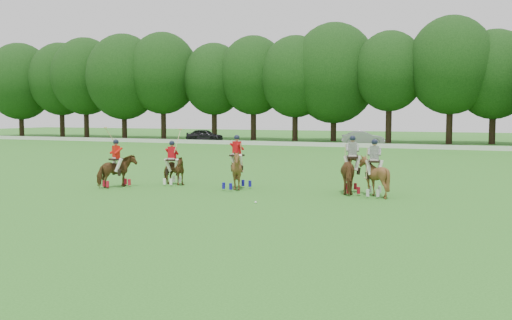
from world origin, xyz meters
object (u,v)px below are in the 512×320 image
at_px(polo_red_a, 116,170).
at_px(polo_stripe_b, 374,176).
at_px(polo_stripe_a, 352,172).
at_px(polo_ball, 256,202).
at_px(polo_red_b, 172,170).
at_px(car_left, 205,135).
at_px(polo_red_c, 237,169).
at_px(car_mid, 363,138).

relative_size(polo_red_a, polo_stripe_b, 1.17).
xyz_separation_m(polo_stripe_a, polo_ball, (-2.75, -4.18, -0.88)).
bearing_deg(polo_ball, polo_red_b, 148.15).
xyz_separation_m(car_left, polo_red_c, (21.79, -37.98, 0.15)).
bearing_deg(polo_red_b, car_left, 115.80).
relative_size(polo_red_b, polo_ball, 29.69).
bearing_deg(car_left, polo_ball, -155.46).
height_order(car_left, polo_red_b, polo_red_b).
bearing_deg(car_left, polo_red_b, -159.93).
bearing_deg(polo_stripe_a, polo_ball, -123.34).
xyz_separation_m(polo_red_c, polo_ball, (2.35, -3.39, -0.87)).
xyz_separation_m(car_mid, polo_stripe_a, (7.56, -37.19, 0.17)).
distance_m(car_left, polo_ball, 47.91).
relative_size(car_mid, polo_red_a, 1.64).
xyz_separation_m(polo_red_b, polo_ball, (5.92, -3.68, -0.70)).
xyz_separation_m(polo_red_a, polo_red_c, (5.47, 1.54, 0.11)).
bearing_deg(polo_ball, polo_red_a, 166.66).
height_order(car_mid, polo_red_c, polo_red_c).
height_order(polo_stripe_b, polo_ball, polo_stripe_b).
bearing_deg(polo_stripe_b, polo_red_b, 179.84).
xyz_separation_m(polo_red_b, polo_stripe_b, (9.72, -0.03, 0.12)).
bearing_deg(car_mid, polo_stripe_b, 176.64).
bearing_deg(polo_stripe_a, polo_stripe_b, -26.75).
bearing_deg(polo_stripe_b, polo_red_a, -171.21).
height_order(car_left, polo_red_a, polo_red_a).
relative_size(car_left, polo_red_a, 1.61).
distance_m(polo_stripe_a, polo_stripe_b, 1.18).
bearing_deg(polo_red_c, polo_stripe_a, 8.80).
bearing_deg(polo_red_a, polo_stripe_a, 12.41).
bearing_deg(polo_red_c, polo_stripe_b, 2.42).
bearing_deg(polo_ball, car_left, 120.27).
distance_m(car_left, polo_stripe_a, 45.90).
height_order(car_left, polo_stripe_a, polo_stripe_a).
bearing_deg(polo_stripe_b, car_mid, 102.85).
relative_size(car_mid, polo_stripe_b, 1.92).
bearing_deg(car_left, car_mid, -95.73).
bearing_deg(polo_stripe_a, car_left, 125.87).
bearing_deg(polo_red_c, car_mid, 93.70).
bearing_deg(polo_red_c, car_left, 119.84).
distance_m(polo_red_b, polo_stripe_b, 9.72).
distance_m(car_mid, polo_ball, 41.66).
xyz_separation_m(car_left, polo_red_a, (16.33, -39.52, 0.04)).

